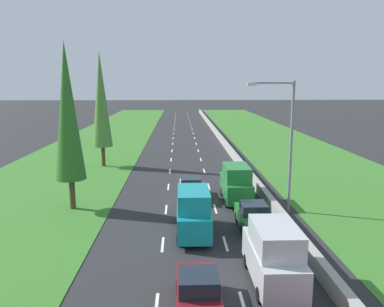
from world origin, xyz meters
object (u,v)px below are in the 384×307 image
(maroon_hatchback_centre_lane, at_px, (198,292))
(white_hatchback_centre_lane, at_px, (191,188))
(green_van_right_lane, at_px, (236,183))
(street_light_mast, at_px, (286,137))
(teal_van_centre_lane, at_px, (193,212))
(poplar_tree_second, at_px, (68,112))
(poplar_tree_third, at_px, (101,100))
(green_hatchback_right_lane, at_px, (253,216))
(silver_van_right_lane, at_px, (273,255))

(maroon_hatchback_centre_lane, relative_size, white_hatchback_centre_lane, 1.00)
(maroon_hatchback_centre_lane, distance_m, green_van_right_lane, 14.61)
(street_light_mast, bearing_deg, teal_van_centre_lane, -148.27)
(poplar_tree_second, relative_size, poplar_tree_third, 0.96)
(maroon_hatchback_centre_lane, bearing_deg, green_hatchback_right_lane, 66.20)
(white_hatchback_centre_lane, xyz_separation_m, street_light_mast, (6.36, -3.32, 4.40))
(green_van_right_lane, xyz_separation_m, poplar_tree_second, (-11.87, -1.39, 5.48))
(silver_van_right_lane, relative_size, poplar_tree_third, 0.40)
(silver_van_right_lane, xyz_separation_m, poplar_tree_second, (-11.70, 10.78, 5.48))
(poplar_tree_third, bearing_deg, green_hatchback_right_lane, -55.63)
(green_van_right_lane, xyz_separation_m, street_light_mast, (2.96, -2.47, 3.83))
(silver_van_right_lane, distance_m, green_van_right_lane, 12.17)
(teal_van_centre_lane, xyz_separation_m, white_hatchback_centre_lane, (0.07, 7.30, -0.56))
(green_hatchback_right_lane, distance_m, green_van_right_lane, 5.64)
(teal_van_centre_lane, bearing_deg, poplar_tree_second, 148.88)
(green_hatchback_right_lane, bearing_deg, teal_van_centre_lane, -167.15)
(silver_van_right_lane, height_order, poplar_tree_second, poplar_tree_second)
(green_hatchback_right_lane, xyz_separation_m, green_van_right_lane, (-0.19, 5.61, 0.56))
(teal_van_centre_lane, height_order, white_hatchback_centre_lane, teal_van_centre_lane)
(white_hatchback_centre_lane, xyz_separation_m, poplar_tree_third, (-9.03, 12.00, 6.28))
(maroon_hatchback_centre_lane, height_order, poplar_tree_third, poplar_tree_third)
(green_hatchback_right_lane, bearing_deg, street_light_mast, 48.66)
(silver_van_right_lane, relative_size, poplar_tree_second, 0.42)
(white_hatchback_centre_lane, height_order, poplar_tree_third, poplar_tree_third)
(poplar_tree_third, bearing_deg, silver_van_right_lane, -63.87)
(silver_van_right_lane, height_order, green_van_right_lane, same)
(poplar_tree_third, bearing_deg, maroon_hatchback_centre_lane, -71.84)
(silver_van_right_lane, bearing_deg, maroon_hatchback_centre_lane, -149.73)
(green_hatchback_right_lane, distance_m, street_light_mast, 6.07)
(silver_van_right_lane, bearing_deg, green_van_right_lane, 89.23)
(green_van_right_lane, height_order, street_light_mast, street_light_mast)
(teal_van_centre_lane, xyz_separation_m, street_light_mast, (6.44, 3.98, 3.83))
(maroon_hatchback_centre_lane, xyz_separation_m, poplar_tree_third, (-8.86, 27.01, 6.28))
(silver_van_right_lane, height_order, teal_van_centre_lane, same)
(white_hatchback_centre_lane, relative_size, poplar_tree_third, 0.32)
(teal_van_centre_lane, height_order, poplar_tree_second, poplar_tree_second)
(maroon_hatchback_centre_lane, height_order, street_light_mast, street_light_mast)
(poplar_tree_third, relative_size, street_light_mast, 1.35)
(white_hatchback_centre_lane, bearing_deg, maroon_hatchback_centre_lane, -90.65)
(teal_van_centre_lane, height_order, green_van_right_lane, same)
(silver_van_right_lane, distance_m, poplar_tree_second, 16.83)
(maroon_hatchback_centre_lane, relative_size, street_light_mast, 0.43)
(silver_van_right_lane, relative_size, white_hatchback_centre_lane, 1.26)
(teal_van_centre_lane, bearing_deg, poplar_tree_third, 114.89)
(poplar_tree_second, bearing_deg, teal_van_centre_lane, -31.12)
(maroon_hatchback_centre_lane, height_order, poplar_tree_second, poplar_tree_second)
(street_light_mast, bearing_deg, maroon_hatchback_centre_lane, -119.21)
(green_hatchback_right_lane, bearing_deg, green_van_right_lane, 91.97)
(green_hatchback_right_lane, bearing_deg, maroon_hatchback_centre_lane, -113.80)
(silver_van_right_lane, distance_m, street_light_mast, 10.88)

